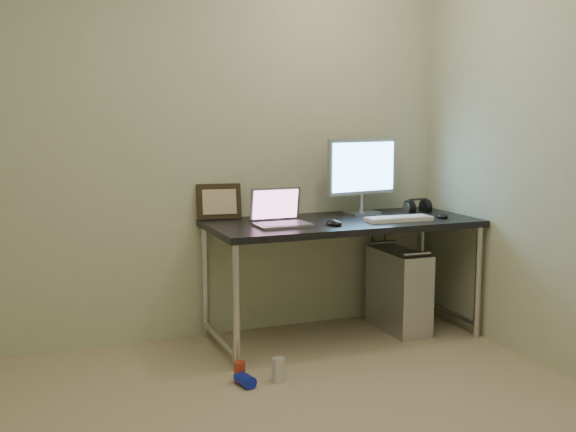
# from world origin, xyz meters

# --- Properties ---
(wall_back) EXTENTS (3.50, 0.02, 2.50)m
(wall_back) POSITION_xyz_m (0.00, 1.75, 1.25)
(wall_back) COLOR beige
(wall_back) RESTS_ON ground
(desk) EXTENTS (1.67, 0.73, 0.75)m
(desk) POSITION_xyz_m (0.90, 1.39, 0.67)
(desk) COLOR black
(desk) RESTS_ON ground
(tower_computer) EXTENTS (0.22, 0.50, 0.56)m
(tower_computer) POSITION_xyz_m (1.32, 1.39, 0.26)
(tower_computer) COLOR silver
(tower_computer) RESTS_ON ground
(cable_a) EXTENTS (0.01, 0.16, 0.69)m
(cable_a) POSITION_xyz_m (1.27, 1.70, 0.40)
(cable_a) COLOR black
(cable_a) RESTS_ON ground
(cable_b) EXTENTS (0.02, 0.11, 0.71)m
(cable_b) POSITION_xyz_m (1.36, 1.68, 0.38)
(cable_b) COLOR black
(cable_b) RESTS_ON ground
(can_red) EXTENTS (0.08, 0.08, 0.11)m
(can_red) POSITION_xyz_m (0.07, 0.88, 0.06)
(can_red) COLOR #AA341B
(can_red) RESTS_ON ground
(can_white) EXTENTS (0.07, 0.07, 0.13)m
(can_white) POSITION_xyz_m (0.26, 0.82, 0.06)
(can_white) COLOR silver
(can_white) RESTS_ON ground
(can_blue) EXTENTS (0.10, 0.14, 0.07)m
(can_blue) POSITION_xyz_m (0.08, 0.82, 0.03)
(can_blue) COLOR #1121C2
(can_blue) RESTS_ON ground
(laptop) EXTENTS (0.32, 0.26, 0.22)m
(laptop) POSITION_xyz_m (0.47, 1.34, 0.80)
(laptop) COLOR #A2A2A9
(laptop) RESTS_ON desk
(monitor) EXTENTS (0.52, 0.18, 0.49)m
(monitor) POSITION_xyz_m (1.15, 1.58, 1.04)
(monitor) COLOR #A2A2A9
(monitor) RESTS_ON desk
(keyboard) EXTENTS (0.42, 0.14, 0.03)m
(keyboard) POSITION_xyz_m (1.21, 1.23, 0.76)
(keyboard) COLOR white
(keyboard) RESTS_ON desk
(mouse_right) EXTENTS (0.11, 0.14, 0.04)m
(mouse_right) POSITION_xyz_m (1.54, 1.24, 0.77)
(mouse_right) COLOR black
(mouse_right) RESTS_ON desk
(mouse_left) EXTENTS (0.09, 0.13, 0.04)m
(mouse_left) POSITION_xyz_m (0.77, 1.22, 0.77)
(mouse_left) COLOR black
(mouse_left) RESTS_ON desk
(headphones) EXTENTS (0.17, 0.10, 0.11)m
(headphones) POSITION_xyz_m (1.53, 1.52, 0.78)
(headphones) COLOR black
(headphones) RESTS_ON desk
(picture_frame) EXTENTS (0.29, 0.12, 0.22)m
(picture_frame) POSITION_xyz_m (0.21, 1.70, 0.86)
(picture_frame) COLOR black
(picture_frame) RESTS_ON desk
(webcam) EXTENTS (0.04, 0.04, 0.11)m
(webcam) POSITION_xyz_m (0.45, 1.62, 0.83)
(webcam) COLOR silver
(webcam) RESTS_ON desk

